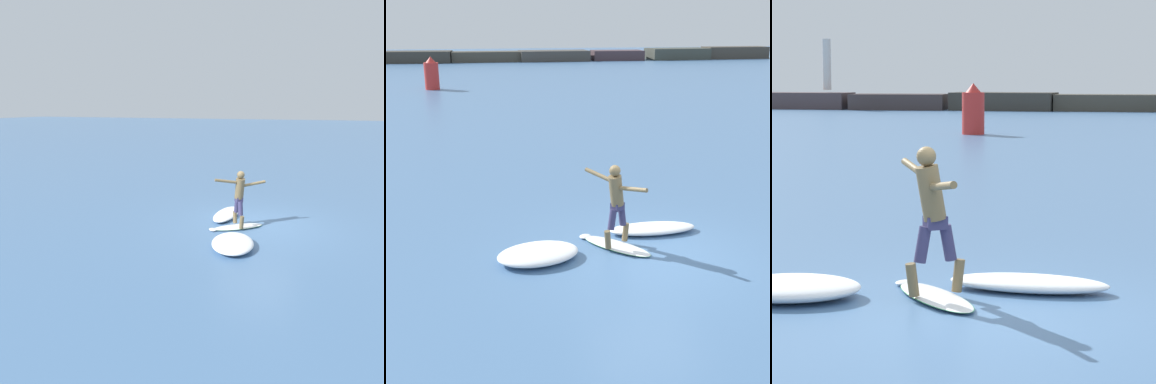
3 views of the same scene
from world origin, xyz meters
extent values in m
plane|color=#4A709C|center=(0.00, 0.00, 0.00)|extent=(200.00, 200.00, 0.00)
ellipsoid|color=white|center=(-0.55, 0.53, 0.04)|extent=(1.51, 1.68, 0.08)
ellipsoid|color=white|center=(-1.11, 1.21, 0.04)|extent=(0.38, 0.37, 0.07)
ellipsoid|color=#339E56|center=(-0.55, 0.53, 0.04)|extent=(1.53, 1.69, 0.03)
cone|color=black|center=(-0.10, -0.02, -0.06)|extent=(0.07, 0.07, 0.14)
cone|color=black|center=(-0.06, 0.16, -0.06)|extent=(0.07, 0.07, 0.14)
cone|color=black|center=(-0.29, -0.02, -0.06)|extent=(0.07, 0.07, 0.14)
cylinder|color=brown|center=(-0.80, 0.35, 0.28)|extent=(0.22, 0.21, 0.42)
cylinder|color=#353257|center=(-0.69, 0.43, 0.71)|extent=(0.27, 0.25, 0.46)
cylinder|color=brown|center=(-0.30, 0.70, 0.28)|extent=(0.22, 0.21, 0.42)
cylinder|color=#353257|center=(-0.41, 0.62, 0.71)|extent=(0.27, 0.25, 0.46)
cube|color=#353257|center=(-0.55, 0.53, 0.97)|extent=(0.33, 0.31, 0.16)
cylinder|color=brown|center=(-0.60, 0.49, 1.33)|extent=(0.48, 0.45, 0.70)
sphere|color=brown|center=(-0.64, 0.46, 1.78)|extent=(0.24, 0.24, 0.24)
cylinder|color=brown|center=(-0.35, 0.07, 1.48)|extent=(0.47, 0.63, 0.21)
cylinder|color=brown|center=(-0.91, 0.87, 1.60)|extent=(0.48, 0.63, 0.20)
ellipsoid|color=white|center=(-2.33, 0.23, 0.14)|extent=(1.95, 1.51, 0.27)
ellipsoid|color=white|center=(0.52, 1.21, 0.10)|extent=(2.09, 0.79, 0.21)
camera|label=1|loc=(-11.95, -2.22, 3.89)|focal=35.00mm
camera|label=2|loc=(-3.55, -9.97, 4.72)|focal=50.00mm
camera|label=3|loc=(1.98, -10.12, 2.74)|focal=85.00mm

